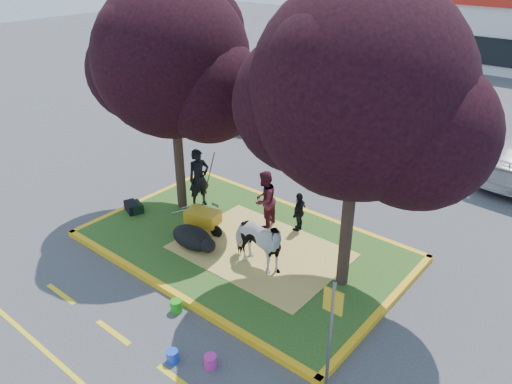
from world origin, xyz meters
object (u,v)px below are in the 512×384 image
Objects in this scene: handler at (199,178)px; car_black at (260,109)px; wheelbarrow at (203,217)px; bucket_green at (176,306)px; calf at (192,238)px; bucket_pink at (210,361)px; car_silver at (283,111)px; bucket_blue at (172,356)px; sign_post at (331,328)px; cow at (257,243)px.

car_black is at bearing 46.10° from handler.
bucket_green is (1.79, -2.66, -0.44)m from wheelbarrow.
wheelbarrow is at bearing 135.06° from calf.
wheelbarrow is (-0.36, 0.76, 0.15)m from calf.
bucket_green is at bearing 158.33° from bucket_pink.
car_silver is at bearing 121.23° from bucket_pink.
handler is 4.81m from bucket_green.
bucket_pink is at bearing 96.99° from car_silver.
sign_post is at bearing 24.34° from bucket_blue.
bucket_green is at bearing -69.91° from wheelbarrow.
calf is 10.53m from car_black.
sign_post is at bearing -97.77° from handler.
wheelbarrow reaches higher than bucket_green.
car_black is (-3.67, 7.38, -0.39)m from handler.
bucket_pink is at bearing -113.36° from handler.
car_silver is at bearing 35.90° from cow.
bucket_green is at bearing 92.02° from car_silver.
cow is at bearing 145.42° from sign_post.
cow reaches higher than bucket_blue.
car_black is at bearing 122.32° from bucket_blue.
cow is 3.26m from bucket_pink.
cow is 0.96× the size of handler.
bucket_green is 1.04× the size of bucket_pink.
wheelbarrow is 5.81× the size of bucket_green.
bucket_pink is (1.25, -2.92, -0.74)m from cow.
car_silver reaches higher than bucket_green.
cow is at bearing 113.12° from bucket_pink.
bucket_pink is at bearing -159.91° from sign_post.
sign_post is 15.08m from car_black.
car_black is (-6.62, 11.06, 0.52)m from bucket_green.
sign_post is 8.92× the size of bucket_green.
bucket_blue is (4.00, -4.73, -0.92)m from handler.
wheelbarrow is 9.69m from car_black.
calf is 4.99× the size of bucket_blue.
handler is at bearing 124.82° from wheelbarrow.
sign_post is (6.73, -3.50, 0.52)m from handler.
handler is 1.09× the size of wheelbarrow.
wheelbarrow is (-2.26, 0.42, -0.30)m from cow.
cow is 3.95m from sign_post.
handler reaches higher than car_silver.
calf is at bearing -70.33° from car_black.
wheelbarrow is 9.71m from car_silver.
sign_post is 9.30× the size of bucket_pink.
wheelbarrow is 4.87m from bucket_pink.
sign_post reaches higher than car_silver.
car_black is at bearing 120.90° from bucket_green.
sign_post is 14.82m from car_silver.
cow reaches higher than car_silver.
bucket_green is (1.43, -1.90, -0.29)m from calf.
handler is at bearing 136.96° from bucket_pink.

